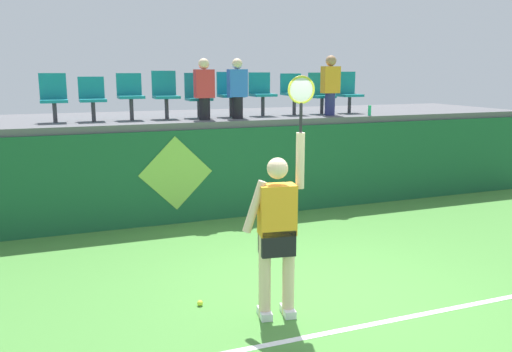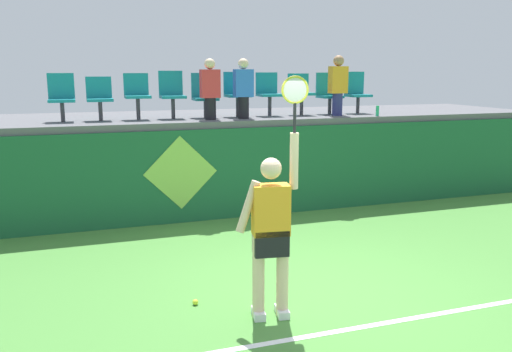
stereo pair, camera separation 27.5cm
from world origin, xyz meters
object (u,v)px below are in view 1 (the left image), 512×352
Objects in this scene: stadium_chair_0 at (54,96)px; tennis_ball at (200,303)px; tennis_player at (278,228)px; stadium_chair_9 at (348,91)px; stadium_chair_4 at (198,94)px; stadium_chair_8 at (320,92)px; spectator_1 at (204,88)px; stadium_chair_1 at (92,97)px; stadium_chair_7 at (293,91)px; stadium_chair_5 at (230,92)px; spectator_0 at (330,84)px; stadium_chair_6 at (261,91)px; stadium_chair_2 at (130,93)px; spectator_2 at (237,88)px; water_bottle at (370,111)px; stadium_chair_3 at (165,92)px.

tennis_ball is at bearing -72.19° from stadium_chair_0.
tennis_player is 3.01× the size of stadium_chair_9.
stadium_chair_4 is 2.57m from stadium_chair_8.
stadium_chair_4 is 0.48m from spectator_1.
stadium_chair_7 is at bearing -0.02° from stadium_chair_1.
stadium_chair_5 is 0.73× the size of spectator_0.
stadium_chair_6 is at bearing 0.05° from stadium_chair_1.
spectator_1 is (-1.28, -0.46, 0.09)m from stadium_chair_6.
spectator_2 is (1.86, -0.44, 0.09)m from stadium_chair_2.
stadium_chair_8 is (3.71, 4.26, 2.14)m from tennis_ball.
spectator_1 is at bearing -13.54° from stadium_chair_1.
water_bottle is at bearing -21.39° from stadium_chair_6.
spectator_1 is 0.63m from spectator_2.
tennis_player is at bearing -132.52° from water_bottle.
stadium_chair_2 is at bearing -179.96° from stadium_chair_6.
stadium_chair_0 is at bearing 113.50° from tennis_player.
stadium_chair_0 is 5.08m from stadium_chair_8.
stadium_chair_2 is (-0.09, 4.26, 2.17)m from tennis_ball.
stadium_chair_3 is at bearing -179.97° from stadium_chair_9.
tennis_ball is at bearing -141.57° from water_bottle.
stadium_chair_9 reaches higher than tennis_ball.
spectator_2 is (-2.62, 0.33, 0.46)m from water_bottle.
water_bottle is 3.30m from spectator_1.
spectator_1 reaches higher than tennis_player.
stadium_chair_3 is at bearing 82.82° from tennis_ball.
water_bottle is 0.24× the size of stadium_chair_0.
tennis_ball is 5.35m from stadium_chair_6.
spectator_0 reaches higher than stadium_chair_0.
tennis_player reaches higher than stadium_chair_7.
stadium_chair_2 is at bearing -179.89° from stadium_chair_5.
stadium_chair_1 is 0.71× the size of spectator_1.
water_bottle is 0.24× the size of stadium_chair_4.
stadium_chair_9 is (5.10, 0.01, 0.03)m from stadium_chair_1.
water_bottle is at bearing 47.48° from tennis_player.
stadium_chair_7 is 1.39m from spectator_2.
stadium_chair_8 is 0.98× the size of stadium_chair_9.
stadium_chair_6 is 0.98× the size of stadium_chair_9.
water_bottle is 2.15m from stadium_chair_6.
stadium_chair_3 is at bearing 160.16° from spectator_2.
stadium_chair_2 reaches higher than tennis_ball.
stadium_chair_2 reaches higher than tennis_player.
stadium_chair_3 reaches higher than stadium_chair_5.
spectator_2 is at bearing -8.07° from stadium_chair_0.
stadium_chair_2 is 4.44m from stadium_chair_9.
stadium_chair_4 is at bearing 166.52° from water_bottle.
stadium_chair_4 is at bearing 0.18° from stadium_chair_3.
tennis_ball is 0.08× the size of stadium_chair_4.
stadium_chair_7 is (3.83, -0.00, 0.04)m from stadium_chair_1.
stadium_chair_8 is (1.94, 0.00, -0.03)m from stadium_chair_5.
tennis_ball is 0.08× the size of stadium_chair_0.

